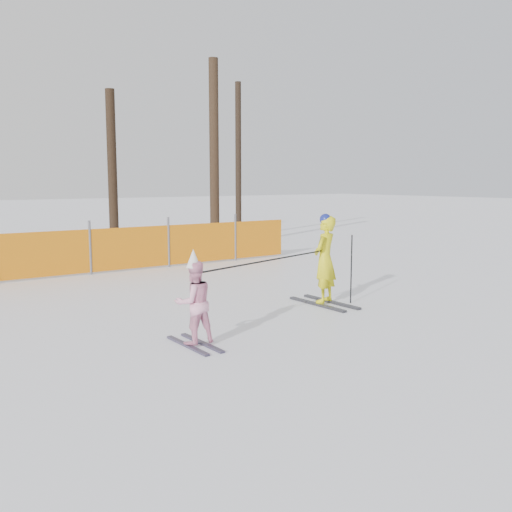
{
  "coord_description": "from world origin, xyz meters",
  "views": [
    {
      "loc": [
        -5.08,
        -6.59,
        2.16
      ],
      "look_at": [
        0.0,
        0.5,
        1.0
      ],
      "focal_mm": 40.0,
      "sensor_mm": 36.0,
      "label": 1
    }
  ],
  "objects": [
    {
      "name": "adult",
      "position": [
        1.61,
        0.68,
        0.79
      ],
      "size": [
        0.65,
        1.38,
        1.59
      ],
      "color": "black",
      "rests_on": "ground"
    },
    {
      "name": "ground",
      "position": [
        0.0,
        0.0,
        0.0
      ],
      "size": [
        120.0,
        120.0,
        0.0
      ],
      "primitive_type": "plane",
      "color": "white",
      "rests_on": "ground"
    },
    {
      "name": "child",
      "position": [
        -1.49,
        -0.19,
        0.58
      ],
      "size": [
        0.55,
        1.04,
        1.28
      ],
      "color": "black",
      "rests_on": "ground"
    },
    {
      "name": "tree_trunks",
      "position": [
        4.24,
        10.75,
        2.81
      ],
      "size": [
        5.05,
        3.26,
        5.94
      ],
      "color": "#322216",
      "rests_on": "ground"
    },
    {
      "name": "ski_poles",
      "position": [
        0.64,
        0.32,
        0.86
      ],
      "size": [
        3.44,
        0.83,
        1.21
      ],
      "color": "black",
      "rests_on": "ground"
    }
  ]
}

